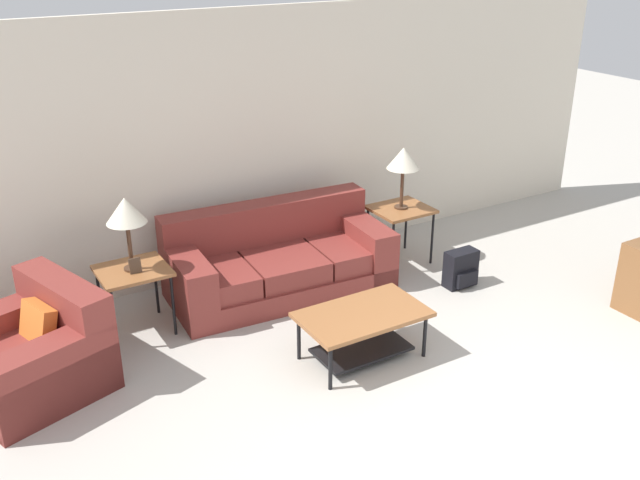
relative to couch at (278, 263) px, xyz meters
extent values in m
plane|color=#B2ADA3|center=(0.12, -3.07, -0.29)|extent=(24.00, 24.00, 0.00)
cube|color=silver|center=(0.12, 0.68, 1.01)|extent=(9.08, 0.06, 2.60)
cube|color=maroon|center=(0.00, -0.05, -0.18)|extent=(2.16, 1.08, 0.22)
cube|color=maroon|center=(-0.70, -0.03, 0.03)|extent=(0.73, 0.89, 0.20)
cube|color=maroon|center=(0.00, -0.07, 0.03)|extent=(0.73, 0.89, 0.20)
cube|color=maroon|center=(0.69, -0.12, 0.03)|extent=(0.73, 0.89, 0.20)
cube|color=maroon|center=(0.02, 0.29, 0.33)|extent=(2.11, 0.40, 0.40)
cube|color=maroon|center=(-0.91, 0.01, 0.00)|extent=(0.34, 0.95, 0.58)
cube|color=maroon|center=(0.91, -0.11, 0.00)|extent=(0.34, 0.95, 0.58)
cube|color=maroon|center=(-2.39, -0.48, -0.09)|extent=(1.23, 1.27, 0.40)
cube|color=maroon|center=(-2.05, -0.38, 0.31)|extent=(0.56, 1.05, 0.40)
cube|color=maroon|center=(-2.50, -0.12, -0.01)|extent=(1.00, 0.54, 0.56)
cube|color=maroon|center=(-2.27, -0.85, -0.01)|extent=(1.00, 0.54, 0.56)
cube|color=orange|center=(-2.27, -0.45, 0.21)|extent=(0.28, 0.38, 0.36)
cube|color=#935B33|center=(0.03, -1.42, 0.11)|extent=(1.03, 0.61, 0.04)
cylinder|color=black|center=(-0.43, -1.66, -0.10)|extent=(0.03, 0.03, 0.39)
cylinder|color=black|center=(0.48, -1.66, -0.10)|extent=(0.03, 0.03, 0.39)
cylinder|color=black|center=(-0.43, -1.17, -0.10)|extent=(0.03, 0.03, 0.39)
cylinder|color=black|center=(0.48, -1.17, -0.10)|extent=(0.03, 0.03, 0.39)
cube|color=black|center=(0.03, -1.42, -0.21)|extent=(0.77, 0.43, 0.02)
cube|color=#935B33|center=(-1.42, -0.06, 0.29)|extent=(0.59, 0.53, 0.03)
cylinder|color=black|center=(-1.67, -0.28, -0.01)|extent=(0.03, 0.03, 0.57)
cylinder|color=black|center=(-1.16, -0.28, -0.01)|extent=(0.03, 0.03, 0.57)
cylinder|color=black|center=(-1.67, 0.17, -0.01)|extent=(0.03, 0.03, 0.57)
cylinder|color=black|center=(-1.16, 0.17, -0.01)|extent=(0.03, 0.03, 0.57)
cube|color=#935B33|center=(1.41, -0.06, 0.29)|extent=(0.59, 0.53, 0.03)
cylinder|color=black|center=(1.16, -0.28, -0.01)|extent=(0.03, 0.03, 0.57)
cylinder|color=black|center=(1.66, -0.28, -0.01)|extent=(0.03, 0.03, 0.57)
cylinder|color=black|center=(1.16, 0.17, -0.01)|extent=(0.03, 0.03, 0.57)
cylinder|color=black|center=(1.66, 0.17, -0.01)|extent=(0.03, 0.03, 0.57)
cylinder|color=#472D1E|center=(-1.42, -0.06, 0.32)|extent=(0.14, 0.14, 0.02)
cylinder|color=#472D1E|center=(-1.42, -0.06, 0.53)|extent=(0.04, 0.04, 0.41)
cone|color=beige|center=(-1.42, -0.06, 0.84)|extent=(0.33, 0.33, 0.22)
cylinder|color=#472D1E|center=(1.41, -0.06, 0.32)|extent=(0.14, 0.14, 0.02)
cylinder|color=#472D1E|center=(1.41, -0.06, 0.53)|extent=(0.04, 0.04, 0.41)
cone|color=beige|center=(1.41, -0.06, 0.84)|extent=(0.33, 0.33, 0.22)
cube|color=black|center=(1.59, -0.83, -0.11)|extent=(0.33, 0.16, 0.37)
cube|color=black|center=(1.59, -0.93, -0.18)|extent=(0.24, 0.05, 0.15)
cylinder|color=black|center=(1.50, -0.73, -0.09)|extent=(0.02, 0.02, 0.28)
cylinder|color=black|center=(1.68, -0.73, -0.09)|extent=(0.02, 0.02, 0.28)
cube|color=#4C3828|center=(-1.41, -0.14, 0.37)|extent=(0.10, 0.04, 0.13)
camera|label=1|loc=(-2.82, -5.54, 2.96)|focal=40.00mm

